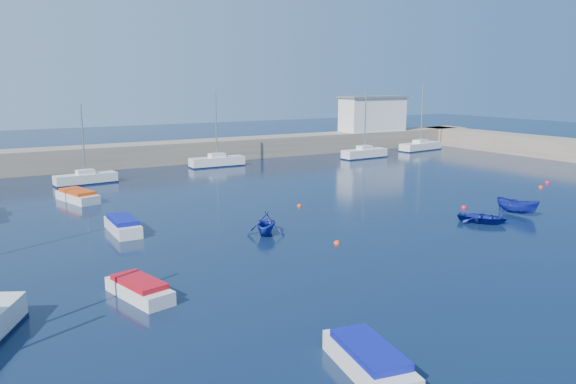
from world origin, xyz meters
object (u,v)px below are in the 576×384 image
motorboat_0 (139,289)px  dinghy_center (483,218)px  sailboat_5 (86,178)px  motorboat_3 (369,360)px  motorboat_2 (78,196)px  dinghy_right (517,207)px  sailboat_8 (421,146)px  motorboat_1 (123,225)px  sailboat_6 (217,161)px  sailboat_7 (364,153)px  harbor_office (373,115)px  dinghy_left (266,224)px

motorboat_0 → dinghy_center: motorboat_0 is taller
sailboat_5 → motorboat_3: 43.43m
sailboat_5 → motorboat_0: 32.67m
motorboat_0 → motorboat_2: size_ratio=0.84×
motorboat_0 → dinghy_right: 29.70m
motorboat_3 → dinghy_center: 24.11m
sailboat_8 → dinghy_center: sailboat_8 is taller
sailboat_8 → motorboat_1: sailboat_8 is taller
sailboat_5 → sailboat_6: size_ratio=0.90×
sailboat_7 → sailboat_8: sailboat_8 is taller
sailboat_5 → dinghy_right: (25.82, -30.32, 0.06)m
motorboat_0 → sailboat_5: bearing=69.4°
dinghy_center → dinghy_right: dinghy_right is taller
motorboat_3 → dinghy_center: size_ratio=1.36×
sailboat_7 → dinghy_center: (-14.32, -32.09, -0.31)m
sailboat_7 → sailboat_5: bearing=88.3°
sailboat_8 → dinghy_right: bearing=138.2°
dinghy_right → harbor_office: bearing=50.3°
harbor_office → dinghy_right: harbor_office is taller
harbor_office → motorboat_1: bearing=-146.2°
sailboat_5 → motorboat_1: (-1.51, -20.37, -0.07)m
harbor_office → sailboat_8: 8.69m
dinghy_left → dinghy_right: size_ratio=0.87×
harbor_office → sailboat_7: 12.77m
sailboat_6 → motorboat_2: sailboat_6 is taller
motorboat_0 → harbor_office: bearing=27.7°
harbor_office → motorboat_3: 68.83m
sailboat_7 → dinghy_center: 35.14m
motorboat_1 → dinghy_right: (27.33, -9.94, 0.13)m
sailboat_6 → dinghy_center: size_ratio=2.55×
dinghy_center → dinghy_left: size_ratio=1.19×
harbor_office → sailboat_8: (4.33, -6.07, -4.47)m
motorboat_3 → sailboat_7: bearing=62.1°
sailboat_6 → sailboat_8: 32.48m
harbor_office → sailboat_8: size_ratio=1.04×
sailboat_8 → motorboat_3: (-47.32, -47.49, -0.14)m
sailboat_7 → sailboat_8: (12.54, 2.65, -0.04)m
motorboat_3 → dinghy_left: dinghy_left is taller
motorboat_2 → motorboat_3: 35.33m
dinghy_center → dinghy_left: bearing=129.6°
sailboat_6 → dinghy_center: bearing=-170.3°
sailboat_5 → motorboat_3: bearing=175.9°
sailboat_6 → motorboat_3: size_ratio=1.88×
sailboat_6 → dinghy_left: sailboat_6 is taller
sailboat_5 → harbor_office: bearing=-82.6°
motorboat_2 → sailboat_6: bearing=19.1°
dinghy_left → motorboat_3: bearing=-68.2°
sailboat_8 → motorboat_2: sailboat_8 is taller
sailboat_6 → dinghy_left: 31.46m
sailboat_7 → motorboat_3: sailboat_7 is taller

